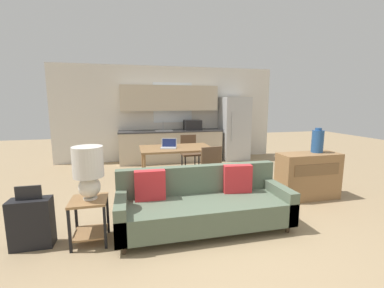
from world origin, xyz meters
name	(u,v)px	position (x,y,z in m)	size (l,w,h in m)	color
ground_plane	(224,235)	(0.00, 0.00, 0.00)	(20.00, 20.00, 0.00)	#9E8460
wall_back	(169,114)	(0.00, 4.63, 1.35)	(6.40, 0.07, 2.70)	silver
kitchen_counter	(171,132)	(0.01, 4.33, 0.84)	(2.90, 0.65, 2.15)	beige
refrigerator	(234,128)	(1.88, 4.20, 0.92)	(0.76, 0.79, 1.83)	#B7BABC
dining_table	(176,150)	(-0.19, 2.41, 0.68)	(1.50, 0.93, 0.74)	olive
couch	(203,204)	(-0.20, 0.28, 0.32)	(2.28, 0.80, 0.81)	#3D2D1E
side_table	(89,214)	(-1.63, 0.23, 0.36)	(0.42, 0.42, 0.54)	olive
table_lamp	(88,169)	(-1.61, 0.24, 0.91)	(0.35, 0.35, 0.64)	silver
credenza	(308,176)	(1.90, 0.89, 0.40)	(1.07, 0.43, 0.81)	olive
vase	(318,141)	(2.08, 0.94, 1.01)	(0.20, 0.20, 0.44)	#234C84
dining_chair_near_right	(209,166)	(0.30, 1.62, 0.49)	(0.47, 0.47, 0.88)	brown
dining_chair_far_right	(189,151)	(0.28, 3.20, 0.49)	(0.44, 0.44, 0.88)	brown
laptop	(169,146)	(-0.35, 2.38, 0.79)	(0.38, 0.33, 0.20)	#B7BABC
suitcase	(32,223)	(-2.28, 0.28, 0.30)	(0.45, 0.22, 0.75)	black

